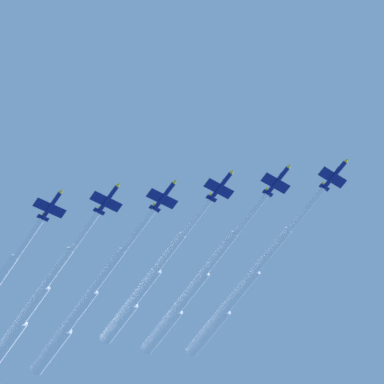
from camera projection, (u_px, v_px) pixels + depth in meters
jet_lead at (237, 294)px, 195.83m from camera, size 44.89×54.67×4.47m
jet_port_inner at (189, 294)px, 195.80m from camera, size 43.30×52.24×4.50m
jet_starboard_inner at (143, 289)px, 195.43m from camera, size 39.72×47.99×4.52m
jet_port_mid at (77, 313)px, 194.28m from camera, size 44.41×54.11×4.53m
jet_starboard_mid at (31, 307)px, 195.78m from camera, size 41.59×50.35×4.43m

